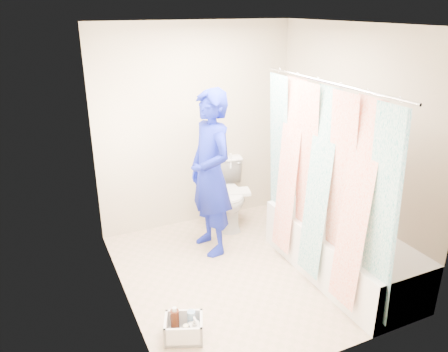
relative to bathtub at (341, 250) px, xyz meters
name	(u,v)px	position (x,y,z in m)	size (l,w,h in m)	color
floor	(245,271)	(-0.85, 0.43, -0.27)	(2.60, 2.60, 0.00)	tan
ceiling	(250,24)	(-0.85, 0.43, 2.13)	(2.40, 2.60, 0.02)	white
wall_back	(196,128)	(-0.85, 1.73, 0.93)	(2.40, 0.02, 2.40)	#B1A988
wall_front	(337,220)	(-0.85, -0.88, 0.93)	(2.40, 0.02, 2.40)	#B1A988
wall_left	(118,182)	(-2.05, 0.43, 0.93)	(0.02, 2.60, 2.40)	#B1A988
wall_right	(350,145)	(0.35, 0.43, 0.93)	(0.02, 2.60, 2.40)	#B1A988
bathtub	(341,250)	(0.00, 0.00, 0.00)	(0.70, 1.75, 0.50)	white
curtain_rod	(329,83)	(-0.33, 0.00, 1.68)	(0.02, 0.02, 1.90)	silver
shower_curtain	(320,186)	(-0.33, 0.00, 0.75)	(0.06, 1.75, 1.80)	white
toilet	(228,193)	(-0.55, 1.48, 0.13)	(0.44, 0.78, 0.79)	white
tank_lid	(230,192)	(-0.59, 1.36, 0.20)	(0.49, 0.21, 0.04)	white
tank_internals	(222,158)	(-0.53, 1.70, 0.51)	(0.19, 0.09, 0.26)	black
plumber	(211,174)	(-0.98, 1.00, 0.63)	(0.65, 0.43, 1.79)	#1042A7
cleaning_caddy	(185,329)	(-1.74, -0.22, -0.18)	(0.38, 0.35, 0.24)	white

